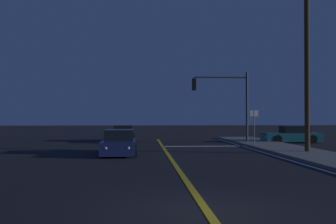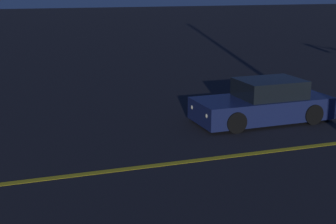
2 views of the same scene
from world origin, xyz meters
name	(u,v)px [view 1 (image 1 of 2)]	position (x,y,z in m)	size (l,w,h in m)	color
ground_plane	(208,212)	(0.00, 0.00, 0.00)	(160.00, 160.00, 0.00)	black
sidewalk_right	(323,157)	(7.36, 9.52, 0.07)	(3.20, 34.27, 0.15)	slate
lane_line_center	(172,160)	(0.00, 9.52, 0.01)	(0.20, 32.37, 0.01)	gold
lane_line_edge_right	(286,159)	(5.51, 9.52, 0.01)	(0.16, 32.37, 0.01)	white
stop_bar	(204,146)	(2.88, 17.54, 0.01)	(5.76, 0.50, 0.01)	white
car_distant_tail_black	(123,135)	(-2.93, 22.83, 0.58)	(1.83, 4.56, 1.34)	black
car_far_approaching_navy	(119,144)	(-2.65, 12.45, 0.58)	(1.93, 4.39, 1.34)	navy
car_parked_curb_teal	(292,135)	(10.40, 20.63, 0.58)	(4.49, 1.93, 1.34)	#195960
traffic_signal_near_right	(226,95)	(4.97, 19.84, 3.66)	(4.29, 0.28, 5.43)	#38383D
utility_pole_right	(307,54)	(7.66, 11.91, 5.52)	(1.91, 0.29, 10.57)	#42301E
street_sign_corner	(254,122)	(6.26, 17.04, 1.69)	(0.56, 0.06, 2.52)	slate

